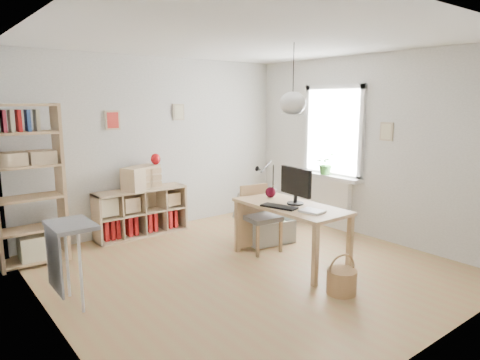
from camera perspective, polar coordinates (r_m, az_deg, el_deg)
ground at (r=5.37m, az=1.15°, el=-11.67°), size 4.50×4.50×0.00m
room_shell at (r=5.23m, az=7.05°, el=10.14°), size 4.50×4.50×4.50m
window_unit at (r=6.99m, az=12.38°, el=6.35°), size 0.07×1.16×1.46m
radiator at (r=7.14m, az=11.84°, el=-2.90°), size 0.10×0.80×0.80m
windowsill at (r=7.01m, az=11.70°, el=0.46°), size 0.22×1.20×0.06m
desk at (r=5.41m, az=6.73°, el=-4.25°), size 0.70×1.50×0.75m
cube_shelf at (r=6.73m, az=-13.33°, el=-4.66°), size 1.40×0.38×0.72m
tall_bookshelf at (r=5.84m, az=-26.53°, el=0.13°), size 0.80×0.38×2.00m
side_table at (r=4.55m, az=-22.33°, el=-7.68°), size 0.40×0.55×0.85m
chair at (r=5.87m, az=2.58°, el=-4.50°), size 0.48×0.48×0.89m
wicker_basket at (r=4.80m, az=13.39°, el=-12.91°), size 0.32×0.32×0.44m
storage_chest at (r=6.32m, az=3.57°, el=-6.05°), size 0.79×0.86×0.70m
monitor at (r=5.37m, az=7.44°, el=-0.49°), size 0.21×0.53×0.46m
keyboard at (r=5.23m, az=5.22°, el=-3.56°), size 0.29×0.48×0.02m
task_lamp at (r=5.75m, az=3.34°, el=0.67°), size 0.41×0.15×0.44m
yarn_ball at (r=5.75m, az=4.09°, el=-1.65°), size 0.14×0.14×0.14m
paper_tray at (r=5.06m, az=9.60°, el=-4.12°), size 0.25×0.29×0.03m
drawer_chest at (r=6.59m, az=-13.05°, el=0.31°), size 0.66×0.50×0.34m
red_vase at (r=6.66m, az=-11.19°, el=2.75°), size 0.14×0.14×0.17m
potted_plant at (r=7.01m, az=11.29°, el=2.16°), size 0.39×0.37×0.35m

